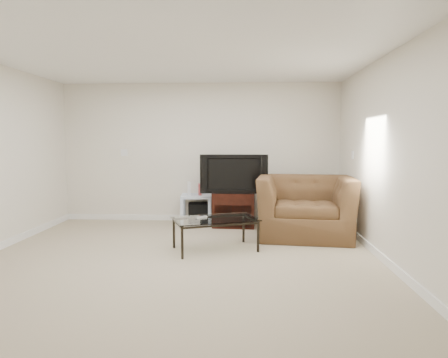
# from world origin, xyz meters

# --- Properties ---
(floor) EXTENTS (5.00, 5.00, 0.00)m
(floor) POSITION_xyz_m (0.00, 0.00, 0.00)
(floor) COLOR tan
(floor) RESTS_ON ground
(ceiling) EXTENTS (5.00, 5.00, 0.00)m
(ceiling) POSITION_xyz_m (0.00, 0.00, 2.50)
(ceiling) COLOR white
(ceiling) RESTS_ON ground
(wall_back) EXTENTS (5.00, 0.02, 2.50)m
(wall_back) POSITION_xyz_m (0.00, 2.50, 1.25)
(wall_back) COLOR silver
(wall_back) RESTS_ON ground
(wall_right) EXTENTS (0.02, 5.00, 2.50)m
(wall_right) POSITION_xyz_m (2.50, 0.00, 1.25)
(wall_right) COLOR silver
(wall_right) RESTS_ON ground
(plate_back) EXTENTS (0.12, 0.02, 0.12)m
(plate_back) POSITION_xyz_m (-1.40, 2.49, 1.25)
(plate_back) COLOR white
(plate_back) RESTS_ON wall_back
(plate_right_switch) EXTENTS (0.02, 0.09, 0.13)m
(plate_right_switch) POSITION_xyz_m (2.49, 1.60, 1.25)
(plate_right_switch) COLOR white
(plate_right_switch) RESTS_ON wall_right
(plate_right_outlet) EXTENTS (0.02, 0.08, 0.12)m
(plate_right_outlet) POSITION_xyz_m (2.49, 1.30, 0.30)
(plate_right_outlet) COLOR white
(plate_right_outlet) RESTS_ON wall_right
(tv_stand) EXTENTS (0.73, 0.53, 0.59)m
(tv_stand) POSITION_xyz_m (0.63, 2.05, 0.29)
(tv_stand) COLOR black
(tv_stand) RESTS_ON floor
(dvd_player) EXTENTS (0.39, 0.29, 0.05)m
(dvd_player) POSITION_xyz_m (0.62, 2.01, 0.49)
(dvd_player) COLOR black
(dvd_player) RESTS_ON tv_stand
(television) EXTENTS (1.06, 0.23, 0.65)m
(television) POSITION_xyz_m (0.63, 2.02, 0.92)
(television) COLOR black
(television) RESTS_ON tv_stand
(side_table) EXTENTS (0.57, 0.57, 0.51)m
(side_table) POSITION_xyz_m (-0.05, 2.28, 0.25)
(side_table) COLOR #C4E7F4
(side_table) RESTS_ON floor
(subwoofer) EXTENTS (0.39, 0.39, 0.35)m
(subwoofer) POSITION_xyz_m (-0.02, 2.30, 0.18)
(subwoofer) COLOR black
(subwoofer) RESTS_ON floor
(game_console) EXTENTS (0.08, 0.18, 0.23)m
(game_console) POSITION_xyz_m (-0.18, 2.25, 0.63)
(game_console) COLOR white
(game_console) RESTS_ON side_table
(game_case) EXTENTS (0.08, 0.16, 0.20)m
(game_case) POSITION_xyz_m (0.01, 2.26, 0.61)
(game_case) COLOR #CC4C4C
(game_case) RESTS_ON side_table
(recliner) EXTENTS (1.52, 1.08, 1.25)m
(recliner) POSITION_xyz_m (1.74, 1.39, 0.62)
(recliner) COLOR brown
(recliner) RESTS_ON floor
(coffee_table) EXTENTS (1.25, 0.97, 0.43)m
(coffee_table) POSITION_xyz_m (0.42, 0.54, 0.21)
(coffee_table) COLOR black
(coffee_table) RESTS_ON floor
(remote) EXTENTS (0.16, 0.15, 0.02)m
(remote) POSITION_xyz_m (0.22, 0.58, 0.44)
(remote) COLOR #B2B2B7
(remote) RESTS_ON coffee_table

